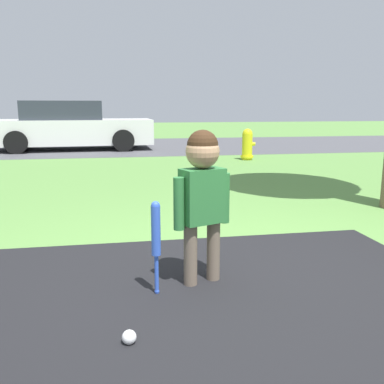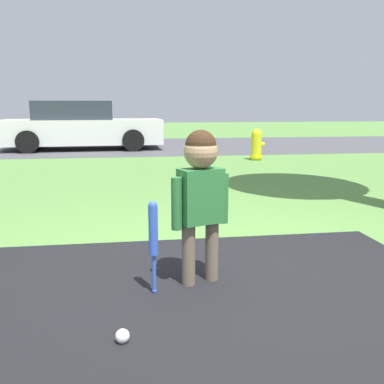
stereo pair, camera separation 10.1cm
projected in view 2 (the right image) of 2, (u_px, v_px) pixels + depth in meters
The scene contains 7 objects.
ground_plane at pixel (244, 279), 3.10m from camera, with size 60.00×60.00×0.00m, color #5B8C42.
street_strip at pixel (154, 146), 13.51m from camera, with size 40.00×6.00×0.01m.
child at pixel (201, 186), 2.91m from camera, with size 0.42×0.25×1.08m.
baseball_bat at pixel (153, 234), 2.79m from camera, with size 0.06×0.06×0.64m.
sports_ball at pixel (122, 336), 2.26m from camera, with size 0.08×0.08×0.08m.
fire_hydrant at pixel (256, 145), 9.89m from camera, with size 0.33×0.30×0.72m.
parked_car at pixel (81, 127), 12.30m from camera, with size 4.54×2.04×1.38m.
Camera 2 is at (-0.80, -2.83, 1.23)m, focal length 40.00 mm.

